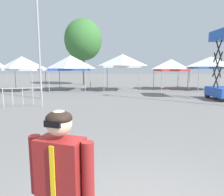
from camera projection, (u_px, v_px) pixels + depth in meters
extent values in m
cylinder|color=#9E9EA3|center=(6.00, 78.00, 21.59)|extent=(0.06, 0.06, 2.25)
cylinder|color=#9E9EA3|center=(32.00, 81.00, 17.10)|extent=(0.06, 0.06, 2.09)
cylinder|color=#9E9EA3|center=(15.00, 79.00, 20.29)|extent=(0.06, 0.06, 2.09)
cylinder|color=#9E9EA3|center=(46.00, 79.00, 20.12)|extent=(0.06, 0.06, 2.09)
pyramid|color=white|center=(22.00, 62.00, 18.47)|extent=(3.38, 3.38, 1.07)
cube|color=white|center=(22.00, 70.00, 18.56)|extent=(3.34, 3.34, 0.20)
cylinder|color=#9E9EA3|center=(49.00, 80.00, 18.19)|extent=(0.06, 0.06, 2.09)
cylinder|color=#9E9EA3|center=(85.00, 81.00, 18.05)|extent=(0.06, 0.06, 2.09)
cylinder|color=#9E9EA3|center=(59.00, 79.00, 21.36)|extent=(0.06, 0.06, 2.09)
cylinder|color=#9E9EA3|center=(90.00, 79.00, 21.23)|extent=(0.06, 0.06, 2.09)
pyramid|color=white|center=(71.00, 62.00, 19.47)|extent=(3.52, 3.52, 1.22)
cube|color=#3359B2|center=(71.00, 70.00, 19.57)|extent=(3.48, 3.48, 0.20)
cylinder|color=#9E9EA3|center=(104.00, 79.00, 18.00)|extent=(0.06, 0.06, 2.35)
cylinder|color=#9E9EA3|center=(140.00, 79.00, 17.78)|extent=(0.06, 0.06, 2.35)
cylinder|color=#9E9EA3|center=(107.00, 77.00, 21.13)|extent=(0.06, 0.06, 2.35)
cylinder|color=#9E9EA3|center=(138.00, 78.00, 20.90)|extent=(0.06, 0.06, 2.35)
pyramid|color=white|center=(122.00, 60.00, 19.21)|extent=(3.55, 3.55, 1.06)
cube|color=white|center=(122.00, 67.00, 19.30)|extent=(3.52, 3.52, 0.20)
cylinder|color=#9E9EA3|center=(161.00, 80.00, 19.14)|extent=(0.06, 0.06, 2.03)
cylinder|color=#9E9EA3|center=(189.00, 80.00, 19.33)|extent=(0.06, 0.06, 2.03)
cylinder|color=#9E9EA3|center=(154.00, 79.00, 21.75)|extent=(0.06, 0.06, 2.03)
cylinder|color=#9E9EA3|center=(178.00, 79.00, 21.95)|extent=(0.06, 0.06, 2.03)
pyramid|color=white|center=(171.00, 64.00, 20.32)|extent=(2.98, 2.98, 0.97)
cube|color=red|center=(171.00, 70.00, 20.41)|extent=(2.95, 2.95, 0.20)
cylinder|color=#9E9EA3|center=(198.00, 79.00, 18.66)|extent=(0.06, 0.06, 2.25)
cylinder|color=#9E9EA3|center=(188.00, 78.00, 21.82)|extent=(0.06, 0.06, 2.25)
cylinder|color=#9E9EA3|center=(219.00, 78.00, 21.60)|extent=(0.06, 0.06, 2.25)
pyramid|color=white|center=(211.00, 62.00, 19.90)|extent=(3.58, 3.58, 0.98)
cube|color=#3359B2|center=(210.00, 68.00, 19.98)|extent=(3.55, 3.55, 0.20)
cylinder|color=black|center=(220.00, 98.00, 13.06)|extent=(0.19, 0.48, 0.48)
cylinder|color=black|center=(207.00, 95.00, 14.77)|extent=(0.19, 0.48, 0.48)
cylinder|color=black|center=(224.00, 95.00, 14.80)|extent=(0.19, 0.48, 0.48)
cube|color=blue|center=(222.00, 92.00, 13.89)|extent=(1.46, 2.34, 0.60)
cylinder|color=black|center=(216.00, 80.00, 13.76)|extent=(0.11, 1.08, 1.65)
cylinder|color=black|center=(216.00, 80.00, 13.76)|extent=(0.11, 1.08, 1.65)
cylinder|color=black|center=(217.00, 65.00, 13.61)|extent=(0.11, 1.08, 1.65)
cylinder|color=black|center=(217.00, 65.00, 13.61)|extent=(0.11, 1.08, 1.65)
cylinder|color=black|center=(218.00, 49.00, 13.47)|extent=(0.11, 1.08, 1.65)
cylinder|color=black|center=(218.00, 49.00, 13.47)|extent=(0.11, 1.08, 1.65)
cube|color=blue|center=(218.00, 36.00, 14.39)|extent=(1.33, 0.10, 0.55)
cube|color=blue|center=(217.00, 34.00, 13.32)|extent=(0.12, 2.19, 0.55)
cube|color=maroon|center=(61.00, 170.00, 1.88)|extent=(0.47, 0.36, 0.60)
cylinder|color=maroon|center=(36.00, 164.00, 1.95)|extent=(0.11, 0.11, 0.56)
cylinder|color=maroon|center=(88.00, 173.00, 1.79)|extent=(0.11, 0.11, 0.56)
sphere|color=beige|center=(59.00, 123.00, 1.81)|extent=(0.23, 0.23, 0.23)
ellipsoid|color=black|center=(59.00, 118.00, 1.81)|extent=(0.23, 0.23, 0.14)
cube|color=black|center=(52.00, 124.00, 1.71)|extent=(0.15, 0.07, 0.06)
cube|color=yellow|center=(52.00, 172.00, 1.74)|extent=(0.05, 0.02, 0.46)
cylinder|color=#9E9EA3|center=(39.00, 43.00, 13.94)|extent=(0.14, 0.14, 7.66)
cylinder|color=brown|center=(84.00, 70.00, 26.18)|extent=(0.28, 0.28, 3.75)
ellipsoid|color=#387233|center=(83.00, 40.00, 25.64)|extent=(4.65, 4.65, 5.12)
cylinder|color=#B7BABF|center=(22.00, 88.00, 11.11)|extent=(2.08, 0.39, 0.05)
cylinder|color=#B7BABF|center=(42.00, 98.00, 11.34)|extent=(0.04, 0.04, 1.05)
cylinder|color=#B7BABF|center=(3.00, 98.00, 11.02)|extent=(0.04, 0.04, 1.05)
cylinder|color=#B7BABF|center=(33.00, 97.00, 11.26)|extent=(0.04, 0.04, 0.92)
cylinder|color=#B7BABF|center=(23.00, 97.00, 11.18)|extent=(0.04, 0.04, 0.92)
cylinder|color=#B7BABF|center=(12.00, 97.00, 11.09)|extent=(0.04, 0.04, 0.92)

